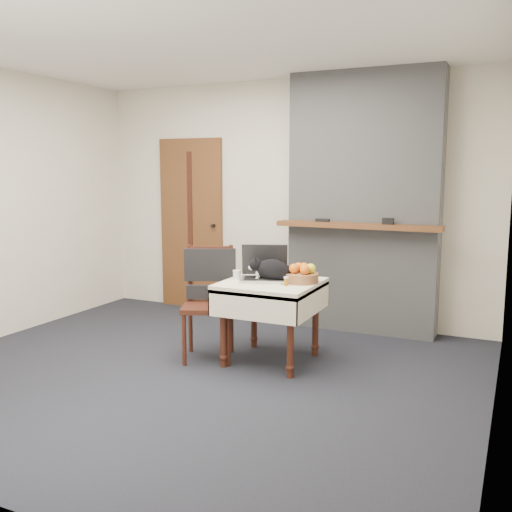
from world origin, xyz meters
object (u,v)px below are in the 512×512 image
at_px(cat, 273,271).
at_px(pill_bottle, 286,281).
at_px(door, 191,224).
at_px(side_table, 271,295).
at_px(cream_jar, 237,275).
at_px(fruit_basket, 302,275).
at_px(laptop, 264,271).
at_px(chair, 209,286).

bearing_deg(cat, pill_bottle, -50.27).
bearing_deg(door, pill_bottle, -40.07).
xyz_separation_m(side_table, cat, (0.01, 0.02, 0.21)).
bearing_deg(cat, cream_jar, 175.03).
xyz_separation_m(door, cat, (1.67, -1.42, -0.21)).
bearing_deg(fruit_basket, laptop, -176.45).
bearing_deg(pill_bottle, side_table, 148.19).
xyz_separation_m(laptop, pill_bottle, (0.27, -0.17, -0.03)).
bearing_deg(laptop, chair, 174.05).
bearing_deg(cream_jar, door, 132.66).
relative_size(laptop, cat, 1.09).
bearing_deg(pill_bottle, cream_jar, 169.99).
xyz_separation_m(door, side_table, (1.65, -1.43, -0.41)).
bearing_deg(door, cat, -40.31).
bearing_deg(laptop, side_table, -53.26).
xyz_separation_m(side_table, cream_jar, (-0.31, -0.03, 0.15)).
height_order(door, side_table, door).
height_order(fruit_basket, chair, chair).
relative_size(laptop, chair, 0.51).
bearing_deg(door, cream_jar, -47.34).
height_order(laptop, cream_jar, laptop).
xyz_separation_m(door, chair, (1.10, -1.51, -0.37)).
height_order(laptop, pill_bottle, laptop).
xyz_separation_m(cream_jar, chair, (-0.25, -0.05, -0.11)).
distance_m(door, cream_jar, 2.00).
xyz_separation_m(cat, pill_bottle, (0.17, -0.13, -0.05)).
bearing_deg(side_table, door, 139.11).
bearing_deg(laptop, cream_jar, 178.81).
height_order(cream_jar, pill_bottle, cream_jar).
relative_size(door, cat, 4.39).
bearing_deg(cream_jar, laptop, 20.23).
xyz_separation_m(laptop, chair, (-0.47, -0.13, -0.15)).
relative_size(door, pill_bottle, 26.45).
distance_m(side_table, cream_jar, 0.35).
distance_m(cat, chair, 0.60).
distance_m(cream_jar, chair, 0.28).
bearing_deg(door, chair, -53.94).
relative_size(door, cream_jar, 25.40).
relative_size(laptop, pill_bottle, 6.55).
height_order(side_table, fruit_basket, fruit_basket).
relative_size(side_table, fruit_basket, 2.77).
bearing_deg(cream_jar, chair, -168.99).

